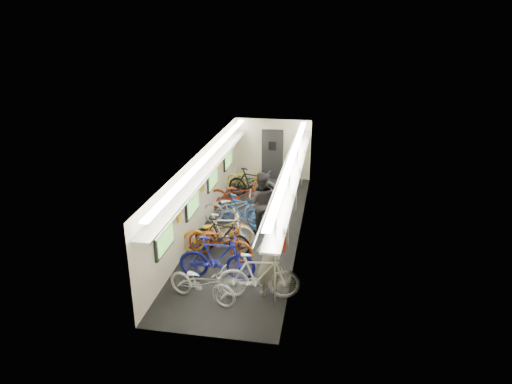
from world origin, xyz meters
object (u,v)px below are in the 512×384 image
at_px(passenger_mid, 261,203).
at_px(bicycle_1, 217,258).
at_px(bicycle_0, 202,283).
at_px(passenger_near, 269,259).
at_px(backpack, 280,243).

bearing_deg(passenger_mid, bicycle_1, 72.87).
bearing_deg(bicycle_0, bicycle_1, 10.74).
height_order(passenger_near, backpack, passenger_near).
bearing_deg(passenger_mid, bicycle_0, 74.61).
relative_size(bicycle_1, backpack, 5.03).
distance_m(bicycle_0, passenger_mid, 3.85).
distance_m(bicycle_0, bicycle_1, 0.97).
xyz_separation_m(bicycle_1, passenger_mid, (0.65, 2.79, 0.38)).
bearing_deg(bicycle_1, passenger_near, -109.44).
bearing_deg(backpack, bicycle_1, 166.50).
distance_m(passenger_mid, backpack, 3.26).
bearing_deg(bicycle_1, bicycle_0, 171.81).
bearing_deg(passenger_mid, passenger_near, 98.05).
distance_m(bicycle_1, passenger_near, 1.44).
xyz_separation_m(bicycle_0, passenger_near, (1.44, 0.54, 0.45)).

